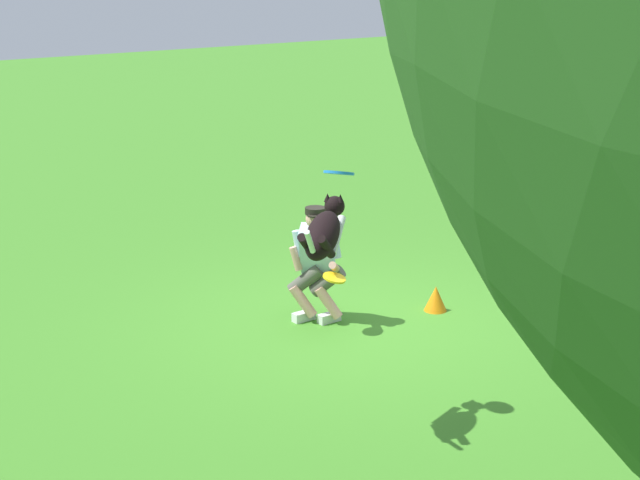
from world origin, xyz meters
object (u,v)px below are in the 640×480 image
(dog, at_px, (324,233))
(training_cone, at_px, (436,298))
(frisbee_flying, at_px, (339,173))
(person, at_px, (316,260))
(frisbee_held, at_px, (334,278))

(dog, height_order, training_cone, dog)
(frisbee_flying, bearing_deg, person, -122.04)
(person, height_order, frisbee_flying, frisbee_flying)
(person, distance_m, frisbee_flying, 2.65)
(frisbee_flying, relative_size, frisbee_held, 1.03)
(dog, relative_size, frisbee_flying, 3.22)
(person, relative_size, frisbee_flying, 5.11)
(person, relative_size, frisbee_held, 5.28)
(person, bearing_deg, dog, 11.03)
(person, bearing_deg, training_cone, 113.48)
(dog, xyz_separation_m, frisbee_flying, (-0.26, -0.15, 0.43))
(dog, relative_size, frisbee_held, 3.33)
(person, distance_m, training_cone, 1.48)
(person, relative_size, training_cone, 4.54)
(dog, bearing_deg, frisbee_flying, -8.42)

